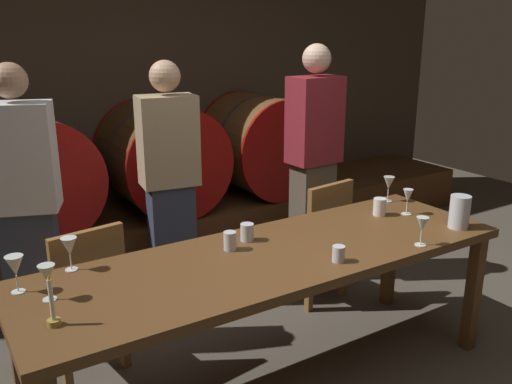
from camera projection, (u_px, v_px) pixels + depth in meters
The scene contains 23 objects.
back_wall at pixel (133, 83), 4.79m from camera, with size 7.03×0.24×2.82m, color #473A2D.
barrel_shelf at pixel (164, 231), 4.69m from camera, with size 6.32×0.90×0.41m, color #4C2D16.
wine_barrel_left at pixel (30, 174), 3.98m from camera, with size 0.90×0.83×0.90m.
wine_barrel_center at pixel (161, 157), 4.51m from camera, with size 0.90×0.83×0.90m.
wine_barrel_right at pixel (261, 144), 5.01m from camera, with size 0.90×0.83×0.90m.
dining_table at pixel (274, 266), 2.81m from camera, with size 2.57×0.80×0.78m.
chair_left at pixel (84, 292), 2.99m from camera, with size 0.45×0.45×0.88m.
chair_right at pixel (318, 235), 3.82m from camera, with size 0.45×0.45×0.88m.
guest_left at pixel (26, 212), 3.12m from camera, with size 0.44×0.36×1.70m.
guest_center at pixel (170, 183), 3.73m from camera, with size 0.41×0.29×1.68m.
guest_right at pixel (314, 161), 4.11m from camera, with size 0.39×0.25×1.77m.
candle_center at pixel (53, 311), 2.10m from camera, with size 0.05×0.05×0.22m.
pitcher at pixel (460, 212), 3.12m from camera, with size 0.11×0.11×0.19m.
wine_glass_far_left at pixel (15, 267), 2.34m from camera, with size 0.08×0.08×0.17m.
wine_glass_left at pixel (47, 275), 2.28m from camera, with size 0.07×0.07×0.16m.
wine_glass_center_left at pixel (69, 247), 2.56m from camera, with size 0.08×0.08×0.16m.
wine_glass_center_right at pixel (422, 225), 2.86m from camera, with size 0.06×0.06×0.16m.
wine_glass_right at pixel (408, 197), 3.33m from camera, with size 0.06×0.06×0.16m.
wine_glass_far_right at pixel (389, 184), 3.58m from camera, with size 0.07×0.07×0.17m.
cup_far_left at pixel (230, 241), 2.82m from camera, with size 0.07×0.07×0.10m, color silver.
cup_center_left at pixel (247, 232), 2.94m from camera, with size 0.07×0.07×0.10m, color silver.
cup_center_right at pixel (339, 254), 2.68m from camera, with size 0.06×0.06×0.08m, color silver.
cup_far_right at pixel (380, 207), 3.34m from camera, with size 0.08×0.08×0.11m, color white.
Camera 1 is at (-1.68, -1.94, 1.88)m, focal length 38.42 mm.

